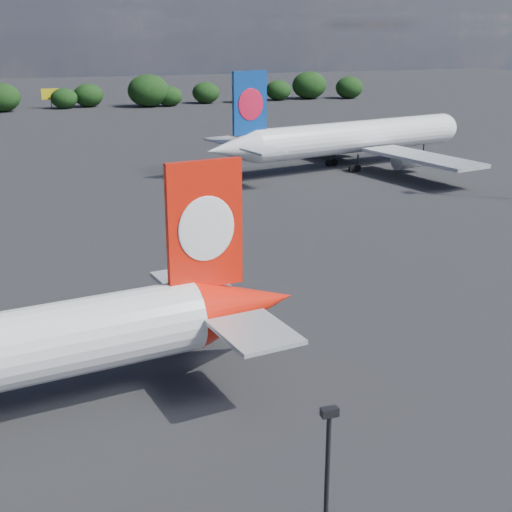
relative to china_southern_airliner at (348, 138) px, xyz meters
name	(u,v)px	position (x,y,z in m)	size (l,w,h in m)	color
ground	(10,216)	(-52.90, -14.84, -4.94)	(500.00, 500.00, 0.00)	black
china_southern_airliner	(348,138)	(0.00, 0.00, 0.00)	(49.34, 47.20, 16.21)	white
billboard_yellow	(50,94)	(-40.90, 107.16, -1.07)	(5.00, 0.30, 5.50)	yellow
horizon_treeline	(13,96)	(-51.01, 105.28, -1.05)	(204.46, 16.47, 9.23)	black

